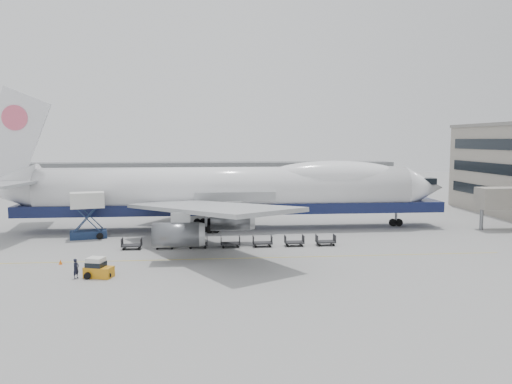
{
  "coord_description": "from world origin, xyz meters",
  "views": [
    {
      "loc": [
        -2.49,
        -58.72,
        12.76
      ],
      "look_at": [
        3.6,
        6.0,
        5.93
      ],
      "focal_mm": 35.0,
      "sensor_mm": 36.0,
      "label": 1
    }
  ],
  "objects": [
    {
      "name": "baggage_tug",
      "position": [
        -12.92,
        -12.18,
        0.83
      ],
      "size": [
        2.84,
        2.06,
        1.87
      ],
      "rotation": [
        0.0,
        0.0,
        -0.3
      ],
      "color": "orange",
      "rests_on": "ground"
    },
    {
      "name": "dolly_1",
      "position": [
        -7.76,
        -0.32,
        0.53
      ],
      "size": [
        2.3,
        1.35,
        1.3
      ],
      "color": "#2D2D30",
      "rests_on": "ground"
    },
    {
      "name": "ground_worker",
      "position": [
        -14.81,
        -12.42,
        0.93
      ],
      "size": [
        0.71,
        0.81,
        1.86
      ],
      "primitive_type": "imported",
      "rotation": [
        0.0,
        0.0,
        1.09
      ],
      "color": "black",
      "rests_on": "ground"
    },
    {
      "name": "catering_truck",
      "position": [
        -18.22,
        6.95,
        3.43
      ],
      "size": [
        4.93,
        3.9,
        6.0
      ],
      "rotation": [
        0.0,
        0.0,
        0.25
      ],
      "color": "#18294A",
      "rests_on": "ground"
    },
    {
      "name": "ground",
      "position": [
        0.0,
        0.0,
        0.0
      ],
      "size": [
        260.0,
        260.0,
        0.0
      ],
      "primitive_type": "plane",
      "color": "gray",
      "rests_on": "ground"
    },
    {
      "name": "dolly_3",
      "position": [
        -0.06,
        -0.32,
        0.53
      ],
      "size": [
        2.3,
        1.35,
        1.3
      ],
      "color": "#2D2D30",
      "rests_on": "ground"
    },
    {
      "name": "dolly_4",
      "position": [
        3.78,
        -0.32,
        0.53
      ],
      "size": [
        2.3,
        1.35,
        1.3
      ],
      "color": "#2D2D30",
      "rests_on": "ground"
    },
    {
      "name": "traffic_cone",
      "position": [
        -17.81,
        -6.9,
        0.26
      ],
      "size": [
        0.37,
        0.37,
        0.54
      ],
      "rotation": [
        0.0,
        0.0,
        0.34
      ],
      "color": "#E45F0C",
      "rests_on": "ground"
    },
    {
      "name": "apron_line",
      "position": [
        0.0,
        -6.0,
        0.01
      ],
      "size": [
        60.0,
        0.15,
        0.01
      ],
      "primitive_type": "cube",
      "color": "gold",
      "rests_on": "ground"
    },
    {
      "name": "airliner",
      "position": [
        0.64,
        12.0,
        5.62
      ],
      "size": [
        67.0,
        55.3,
        19.98
      ],
      "color": "white",
      "rests_on": "ground"
    },
    {
      "name": "hangar",
      "position": [
        -10.0,
        70.0,
        3.5
      ],
      "size": [
        110.0,
        8.0,
        7.0
      ],
      "primitive_type": "cube",
      "color": "slate",
      "rests_on": "ground"
    },
    {
      "name": "dolly_5",
      "position": [
        7.63,
        -0.32,
        0.53
      ],
      "size": [
        2.3,
        1.35,
        1.3
      ],
      "color": "#2D2D30",
      "rests_on": "ground"
    },
    {
      "name": "dolly_2",
      "position": [
        -3.91,
        -0.32,
        0.53
      ],
      "size": [
        2.3,
        1.35,
        1.3
      ],
      "color": "#2D2D30",
      "rests_on": "ground"
    },
    {
      "name": "dolly_0",
      "position": [
        -11.61,
        -0.32,
        0.53
      ],
      "size": [
        2.3,
        1.35,
        1.3
      ],
      "color": "#2D2D30",
      "rests_on": "ground"
    },
    {
      "name": "dolly_6",
      "position": [
        11.48,
        -0.32,
        0.53
      ],
      "size": [
        2.3,
        1.35,
        1.3
      ],
      "color": "#2D2D30",
      "rests_on": "ground"
    }
  ]
}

